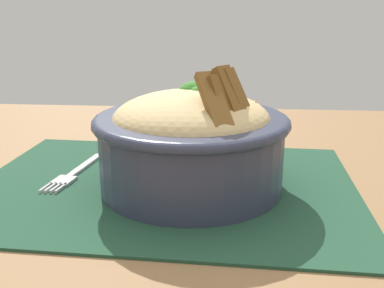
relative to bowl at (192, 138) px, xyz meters
The scene contains 4 objects.
table 0.13m from the bowl, 87.02° to the left, with size 1.40×0.90×0.76m.
placemat 0.07m from the bowl, ahead, with size 0.43×0.31×0.00m, color #1E422D.
bowl is the anchor object (origin of this frame).
fork 0.16m from the bowl, ahead, with size 0.03×0.13×0.00m.
Camera 1 is at (-0.04, 0.44, 0.96)m, focal length 41.57 mm.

